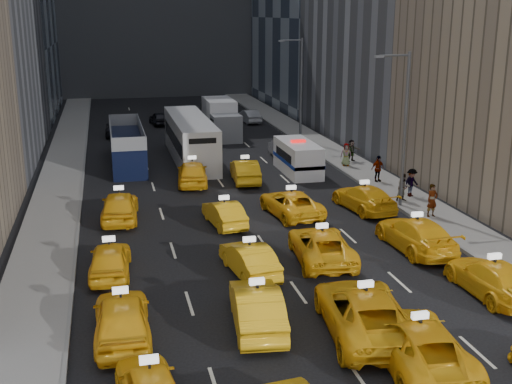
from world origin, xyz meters
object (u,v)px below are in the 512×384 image
taxi_2 (418,343)px  nypd_van (298,158)px  box_truck (221,119)px  city_bus (190,139)px  pedestrian_0 (432,200)px  double_decker (127,145)px

taxi_2 → nypd_van: bearing=-92.4°
nypd_van → box_truck: box_truck is taller
city_bus → box_truck: size_ratio=1.72×
taxi_2 → pedestrian_0: bearing=-113.8°
taxi_2 → nypd_van: 25.91m
pedestrian_0 → double_decker: bearing=121.4°
city_bus → box_truck: bearing=66.9°
taxi_2 → double_decker: (-8.00, 31.06, 0.73)m
nypd_van → pedestrian_0: (4.14, -11.83, -0.01)m
taxi_2 → pedestrian_0: pedestrian_0 is taller
nypd_van → double_decker: size_ratio=0.56×
city_bus → box_truck: box_truck is taller
box_truck → pedestrian_0: size_ratio=4.05×
city_bus → pedestrian_0: 20.91m
pedestrian_0 → nypd_van: bearing=98.1°
city_bus → taxi_2: bearing=-83.1°
double_decker → box_truck: bearing=46.6°
box_truck → city_bus: bearing=-118.2°
box_truck → pedestrian_0: (6.99, -26.69, -0.58)m
nypd_van → double_decker: double_decker is taller
nypd_van → double_decker: bearing=162.3°
box_truck → pedestrian_0: bearing=-79.2°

